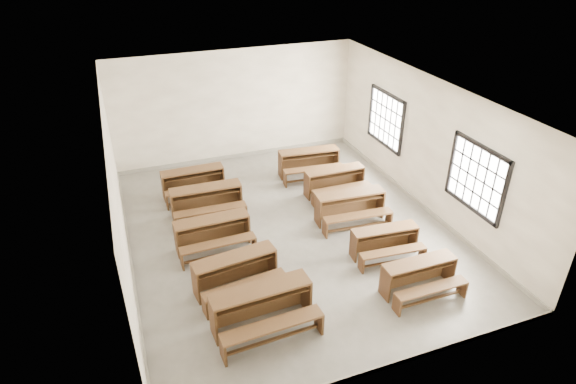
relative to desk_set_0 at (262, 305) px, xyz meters
name	(u,v)px	position (x,y,z in m)	size (l,w,h in m)	color
room	(292,144)	(1.55, 2.65, 1.68)	(8.50, 8.50, 3.20)	gray
desk_set_0	(262,305)	(0.00, 0.00, 0.00)	(1.79, 0.99, 0.79)	brown
desk_set_1	(236,270)	(-0.16, 1.12, -0.04)	(1.70, 1.02, 0.72)	brown
desk_set_2	(213,231)	(-0.28, 2.57, -0.04)	(1.61, 0.86, 0.72)	brown
desk_set_3	(207,199)	(-0.12, 3.93, -0.02)	(1.70, 0.92, 0.75)	brown
desk_set_4	(193,181)	(-0.23, 5.04, -0.05)	(1.59, 0.84, 0.71)	brown
desk_set_5	(420,274)	(3.06, -0.15, -0.08)	(1.45, 0.76, 0.65)	brown
desk_set_6	(385,240)	(3.04, 1.07, -0.09)	(1.47, 0.85, 0.63)	brown
desk_set_7	(351,205)	(2.98, 2.53, -0.03)	(1.68, 0.95, 0.73)	brown
desk_set_8	(335,180)	(3.19, 3.82, -0.05)	(1.56, 0.82, 0.70)	brown
desk_set_9	(309,161)	(2.98, 5.04, -0.03)	(1.73, 1.02, 0.74)	brown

